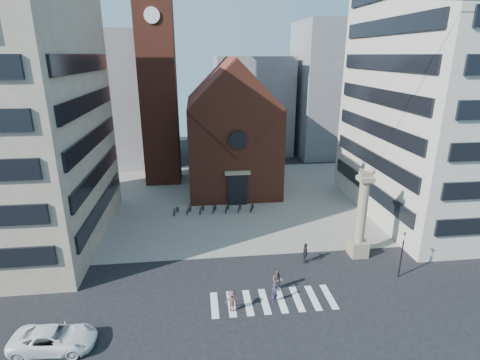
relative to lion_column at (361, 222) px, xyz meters
name	(u,v)px	position (x,y,z in m)	size (l,w,h in m)	color
ground	(259,279)	(-10.01, -3.00, -3.46)	(120.00, 120.00, 0.00)	black
piazza	(236,199)	(-10.01, 16.00, -3.43)	(46.00, 30.00, 0.05)	gray
zebra_crossing	(273,301)	(-9.46, -6.00, -3.45)	(10.20, 3.20, 0.01)	white
church	(231,131)	(-10.01, 22.04, 4.53)	(12.00, 16.65, 18.00)	maroon
campanile	(158,74)	(-20.01, 25.00, 12.28)	(5.50, 5.50, 31.20)	maroon
building_right	(460,76)	(13.99, 9.00, 12.54)	(18.00, 22.00, 32.00)	beige
bg_block_left	(107,99)	(-30.01, 37.00, 7.54)	(16.00, 14.00, 22.00)	gray
bg_block_mid	(252,105)	(-4.01, 42.00, 5.54)	(14.00, 12.00, 18.00)	gray
bg_block_right	(339,90)	(11.99, 39.00, 8.54)	(16.00, 14.00, 24.00)	gray
lion_column	(361,222)	(0.00, 0.00, 0.00)	(1.63, 1.60, 8.68)	gray
traffic_light	(402,253)	(1.99, -4.00, -1.17)	(0.13, 0.16, 4.30)	black
white_car	(54,339)	(-24.60, -9.23, -2.72)	(2.46, 5.33, 1.48)	white
pedestrian_0	(275,293)	(-9.35, -6.15, -2.67)	(0.58, 0.38, 1.58)	#363347
pedestrian_1	(277,280)	(-8.84, -4.68, -2.53)	(0.90, 0.70, 1.85)	#504440
pedestrian_2	(305,253)	(-5.39, -0.75, -2.49)	(1.14, 0.47, 1.94)	black
pedestrian_3	(232,301)	(-12.74, -6.82, -2.60)	(1.11, 0.64, 1.71)	brown
scooter_0	(176,210)	(-17.69, 11.73, -2.90)	(0.67, 1.93, 1.01)	black
scooter_1	(189,209)	(-16.16, 11.73, -2.85)	(0.53, 1.87, 1.12)	black
scooter_2	(202,209)	(-14.62, 11.73, -2.90)	(0.67, 1.93, 1.01)	black
scooter_3	(214,208)	(-13.08, 11.73, -2.85)	(0.53, 1.87, 1.12)	black
scooter_4	(227,208)	(-11.55, 11.73, -2.90)	(0.67, 1.93, 1.01)	black
scooter_5	(240,207)	(-10.01, 11.73, -2.85)	(0.53, 1.87, 1.12)	black
scooter_6	(252,207)	(-8.47, 11.73, -2.90)	(0.67, 1.93, 1.01)	black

